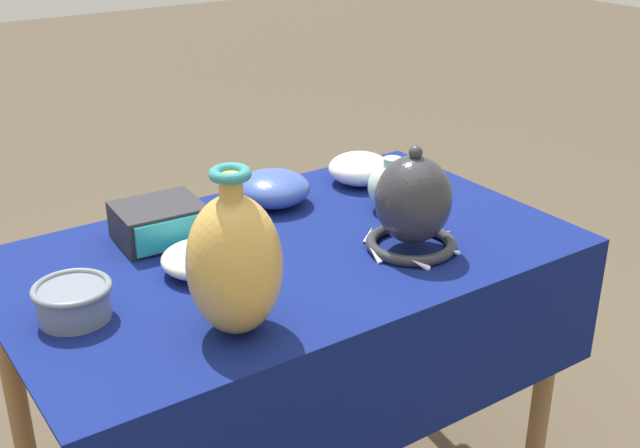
% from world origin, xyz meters
% --- Properties ---
extents(display_table, '(1.12, 0.67, 0.69)m').
position_xyz_m(display_table, '(0.00, -0.02, 0.61)').
color(display_table, olive).
rests_on(display_table, ground_plane).
extents(vase_tall_bulbous, '(0.15, 0.15, 0.28)m').
position_xyz_m(vase_tall_bulbous, '(-0.23, -0.22, 0.81)').
color(vase_tall_bulbous, gold).
rests_on(vase_tall_bulbous, display_table).
extents(vase_dome_bell, '(0.19, 0.19, 0.22)m').
position_xyz_m(vase_dome_bell, '(0.20, -0.14, 0.78)').
color(vase_dome_bell, '#2D2D33').
rests_on(vase_dome_bell, display_table).
extents(mosaic_tile_box, '(0.18, 0.15, 0.08)m').
position_xyz_m(mosaic_tile_box, '(-0.19, 0.18, 0.73)').
color(mosaic_tile_box, '#232328').
rests_on(mosaic_tile_box, display_table).
extents(bowl_shallow_cobalt, '(0.17, 0.17, 0.08)m').
position_xyz_m(bowl_shallow_cobalt, '(0.09, 0.21, 0.73)').
color(bowl_shallow_cobalt, '#3851A8').
rests_on(bowl_shallow_cobalt, display_table).
extents(bowl_shallow_ivory, '(0.15, 0.15, 0.06)m').
position_xyz_m(bowl_shallow_ivory, '(-0.19, -0.00, 0.72)').
color(bowl_shallow_ivory, white).
rests_on(bowl_shallow_ivory, display_table).
extents(bowl_shallow_porcelain, '(0.15, 0.15, 0.07)m').
position_xyz_m(bowl_shallow_porcelain, '(0.33, 0.20, 0.73)').
color(bowl_shallow_porcelain, white).
rests_on(bowl_shallow_porcelain, display_table).
extents(cup_wide_slate, '(0.13, 0.13, 0.06)m').
position_xyz_m(cup_wide_slate, '(-0.44, -0.03, 0.73)').
color(cup_wide_slate, slate).
rests_on(cup_wide_slate, display_table).
extents(jar_round_celadon, '(0.10, 0.10, 0.12)m').
position_xyz_m(jar_round_celadon, '(0.29, 0.03, 0.75)').
color(jar_round_celadon, '#A8CCB7').
rests_on(jar_round_celadon, display_table).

